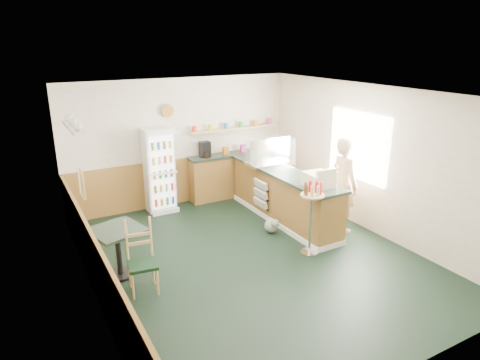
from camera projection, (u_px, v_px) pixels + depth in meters
ground at (252, 258)px, 7.08m from camera, size 6.00×6.00×0.00m
room_envelope at (219, 161)px, 7.11m from camera, size 5.04×6.02×2.72m
service_counter at (284, 198)px, 8.45m from camera, size 0.68×3.01×1.01m
back_counter at (235, 172)px, 9.79m from camera, size 2.24×0.42×1.69m
drinks_fridge at (160, 171)px, 8.80m from camera, size 0.58×0.51×1.74m
display_case at (270, 152)px, 8.64m from camera, size 0.95×0.49×0.54m
cash_register at (319, 180)px, 7.39m from camera, size 0.45×0.47×0.25m
shopkeeper at (344, 184)px, 7.88m from camera, size 0.49×0.64×1.79m
condiment_stand at (312, 208)px, 6.99m from camera, size 0.39×0.39×1.23m
newspaper_rack at (261, 194)px, 8.51m from camera, size 0.10×0.48×0.56m
cafe_table at (118, 243)px, 6.37m from camera, size 0.88×0.88×0.78m
cafe_chair at (140, 254)px, 6.04m from camera, size 0.45×0.45×1.06m
dog_doorstop at (272, 226)px, 7.95m from camera, size 0.25×0.33×0.30m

